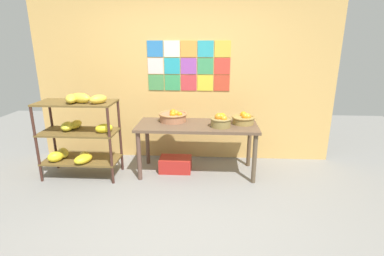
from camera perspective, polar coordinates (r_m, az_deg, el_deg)
name	(u,v)px	position (r m, az deg, el deg)	size (l,w,h in m)	color
ground	(168,221)	(3.28, -4.62, -17.68)	(9.64, 9.64, 0.00)	gray
back_wall_with_art	(183,71)	(4.57, -1.76, 10.98)	(4.63, 0.07, 2.78)	tan
banana_shelf_unit	(78,130)	(4.27, -21.33, -0.44)	(1.03, 0.57, 1.20)	#41251D
display_table	(197,130)	(4.09, 1.00, -0.42)	(1.67, 0.68, 0.73)	brown
fruit_basket_left	(173,116)	(4.21, -3.69, 2.31)	(0.41, 0.41, 0.18)	#A56B4A
fruit_basket_back_left	(221,121)	(3.95, 5.67, 1.43)	(0.29, 0.29, 0.19)	olive
fruit_basket_back_right	(244,119)	(4.14, 10.06, 1.78)	(0.32, 0.32, 0.16)	olive
produce_crate_under_table	(175,164)	(4.33, -3.24, -7.07)	(0.46, 0.30, 0.21)	#B0251F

